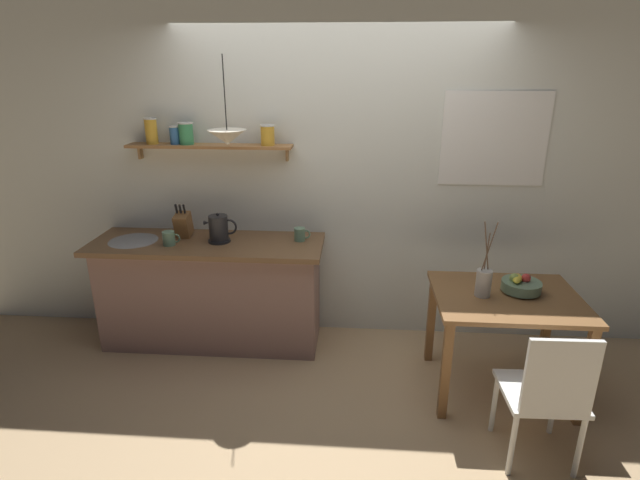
{
  "coord_description": "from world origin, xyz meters",
  "views": [
    {
      "loc": [
        0.16,
        -3.28,
        2.21
      ],
      "look_at": [
        -0.1,
        0.25,
        0.95
      ],
      "focal_mm": 27.73,
      "sensor_mm": 36.0,
      "label": 1
    }
  ],
  "objects_px": {
    "fruit_bowl": "(521,285)",
    "twig_vase": "(484,282)",
    "coffee_mug_spare": "(300,234)",
    "pendant_lamp": "(227,137)",
    "coffee_mug_by_sink": "(169,238)",
    "electric_kettle": "(219,229)",
    "dining_chair_near": "(547,392)",
    "knife_block": "(183,224)",
    "dining_table": "(505,311)"
  },
  "relations": [
    {
      "from": "dining_chair_near",
      "to": "twig_vase",
      "type": "xyz_separation_m",
      "value": [
        -0.22,
        0.69,
        0.35
      ]
    },
    {
      "from": "dining_table",
      "to": "twig_vase",
      "type": "bearing_deg",
      "value": -175.61
    },
    {
      "from": "twig_vase",
      "to": "pendant_lamp",
      "type": "height_order",
      "value": "pendant_lamp"
    },
    {
      "from": "coffee_mug_by_sink",
      "to": "twig_vase",
      "type": "bearing_deg",
      "value": -9.95
    },
    {
      "from": "fruit_bowl",
      "to": "pendant_lamp",
      "type": "bearing_deg",
      "value": 171.84
    },
    {
      "from": "fruit_bowl",
      "to": "electric_kettle",
      "type": "height_order",
      "value": "electric_kettle"
    },
    {
      "from": "knife_block",
      "to": "coffee_mug_spare",
      "type": "relative_size",
      "value": 2.2
    },
    {
      "from": "knife_block",
      "to": "coffee_mug_by_sink",
      "type": "height_order",
      "value": "knife_block"
    },
    {
      "from": "twig_vase",
      "to": "coffee_mug_by_sink",
      "type": "xyz_separation_m",
      "value": [
        -2.29,
        0.4,
        0.11
      ]
    },
    {
      "from": "electric_kettle",
      "to": "coffee_mug_by_sink",
      "type": "relative_size",
      "value": 1.88
    },
    {
      "from": "dining_table",
      "to": "coffee_mug_by_sink",
      "type": "xyz_separation_m",
      "value": [
        -2.47,
        0.39,
        0.32
      ]
    },
    {
      "from": "knife_block",
      "to": "coffee_mug_by_sink",
      "type": "distance_m",
      "value": 0.2
    },
    {
      "from": "dining_chair_near",
      "to": "knife_block",
      "type": "bearing_deg",
      "value": 152.55
    },
    {
      "from": "knife_block",
      "to": "coffee_mug_spare",
      "type": "bearing_deg",
      "value": -0.73
    },
    {
      "from": "coffee_mug_by_sink",
      "to": "coffee_mug_spare",
      "type": "height_order",
      "value": "coffee_mug_by_sink"
    },
    {
      "from": "fruit_bowl",
      "to": "coffee_mug_spare",
      "type": "bearing_deg",
      "value": 162.32
    },
    {
      "from": "dining_table",
      "to": "knife_block",
      "type": "xyz_separation_m",
      "value": [
        -2.41,
        0.57,
        0.38
      ]
    },
    {
      "from": "dining_chair_near",
      "to": "electric_kettle",
      "type": "distance_m",
      "value": 2.51
    },
    {
      "from": "coffee_mug_spare",
      "to": "pendant_lamp",
      "type": "relative_size",
      "value": 0.22
    },
    {
      "from": "twig_vase",
      "to": "knife_block",
      "type": "bearing_deg",
      "value": 165.3
    },
    {
      "from": "dining_table",
      "to": "electric_kettle",
      "type": "xyz_separation_m",
      "value": [
        -2.1,
        0.49,
        0.37
      ]
    },
    {
      "from": "knife_block",
      "to": "coffee_mug_by_sink",
      "type": "bearing_deg",
      "value": -105.33
    },
    {
      "from": "twig_vase",
      "to": "pendant_lamp",
      "type": "relative_size",
      "value": 0.87
    },
    {
      "from": "pendant_lamp",
      "to": "coffee_mug_by_sink",
      "type": "bearing_deg",
      "value": 176.4
    },
    {
      "from": "fruit_bowl",
      "to": "electric_kettle",
      "type": "xyz_separation_m",
      "value": [
        -2.2,
        0.43,
        0.21
      ]
    },
    {
      "from": "electric_kettle",
      "to": "knife_block",
      "type": "distance_m",
      "value": 0.33
    },
    {
      "from": "dining_chair_near",
      "to": "twig_vase",
      "type": "bearing_deg",
      "value": 107.9
    },
    {
      "from": "dining_chair_near",
      "to": "knife_block",
      "type": "height_order",
      "value": "knife_block"
    },
    {
      "from": "pendant_lamp",
      "to": "dining_table",
      "type": "bearing_deg",
      "value": -10.35
    },
    {
      "from": "fruit_bowl",
      "to": "electric_kettle",
      "type": "distance_m",
      "value": 2.25
    },
    {
      "from": "dining_chair_near",
      "to": "dining_table",
      "type": "bearing_deg",
      "value": 94.11
    },
    {
      "from": "coffee_mug_spare",
      "to": "pendant_lamp",
      "type": "xyz_separation_m",
      "value": [
        -0.48,
        -0.21,
        0.78
      ]
    },
    {
      "from": "dining_table",
      "to": "coffee_mug_by_sink",
      "type": "height_order",
      "value": "coffee_mug_by_sink"
    },
    {
      "from": "fruit_bowl",
      "to": "twig_vase",
      "type": "height_order",
      "value": "twig_vase"
    },
    {
      "from": "dining_chair_near",
      "to": "coffee_mug_by_sink",
      "type": "relative_size",
      "value": 6.47
    },
    {
      "from": "coffee_mug_by_sink",
      "to": "pendant_lamp",
      "type": "distance_m",
      "value": 0.94
    },
    {
      "from": "twig_vase",
      "to": "knife_block",
      "type": "relative_size",
      "value": 1.84
    },
    {
      "from": "twig_vase",
      "to": "coffee_mug_spare",
      "type": "bearing_deg",
      "value": 156.07
    },
    {
      "from": "twig_vase",
      "to": "coffee_mug_by_sink",
      "type": "distance_m",
      "value": 2.33
    },
    {
      "from": "fruit_bowl",
      "to": "electric_kettle",
      "type": "bearing_deg",
      "value": 168.99
    },
    {
      "from": "knife_block",
      "to": "fruit_bowl",
      "type": "bearing_deg",
      "value": -11.52
    },
    {
      "from": "fruit_bowl",
      "to": "coffee_mug_spare",
      "type": "height_order",
      "value": "coffee_mug_spare"
    },
    {
      "from": "coffee_mug_by_sink",
      "to": "coffee_mug_spare",
      "type": "bearing_deg",
      "value": 9.92
    },
    {
      "from": "knife_block",
      "to": "pendant_lamp",
      "type": "height_order",
      "value": "pendant_lamp"
    },
    {
      "from": "dining_table",
      "to": "electric_kettle",
      "type": "height_order",
      "value": "electric_kettle"
    },
    {
      "from": "dining_chair_near",
      "to": "fruit_bowl",
      "type": "bearing_deg",
      "value": 86.46
    },
    {
      "from": "dining_chair_near",
      "to": "pendant_lamp",
      "type": "relative_size",
      "value": 1.48
    },
    {
      "from": "coffee_mug_by_sink",
      "to": "dining_chair_near",
      "type": "bearing_deg",
      "value": -23.51
    },
    {
      "from": "fruit_bowl",
      "to": "pendant_lamp",
      "type": "distance_m",
      "value": 2.27
    },
    {
      "from": "fruit_bowl",
      "to": "twig_vase",
      "type": "distance_m",
      "value": 0.29
    }
  ]
}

